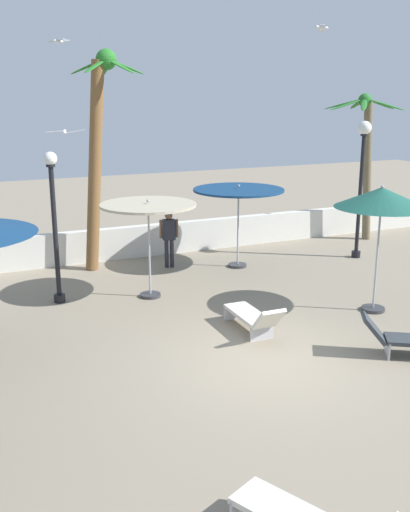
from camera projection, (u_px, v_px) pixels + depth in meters
name	position (u px, v px, depth m)	size (l,w,h in m)	color
ground_plane	(268.00, 362.00, 11.56)	(56.00, 56.00, 0.00)	gray
boundary_wall	(134.00, 242.00, 18.91)	(25.20, 0.30, 1.00)	silver
patio_umbrella_0	(239.00, 194.00, 17.39)	(2.66, 2.66, 2.49)	#333338
patio_umbrella_2	(148.00, 211.00, 14.71)	(2.39, 2.39, 2.53)	#333338
patio_umbrella_5	(382.00, 199.00, 13.60)	(2.16, 2.16, 3.03)	#333338
palm_tree_0	(366.00, 149.00, 20.46)	(2.84, 2.69, 5.06)	brown
palm_tree_1	(98.00, 142.00, 16.85)	(2.02, 2.05, 6.25)	brown
lamp_post_1	(54.00, 218.00, 14.34)	(0.33, 0.33, 3.73)	black
lamp_post_2	(362.00, 169.00, 18.26)	(0.42, 0.42, 4.26)	black
lounge_chair_0	(253.00, 317.00, 12.86)	(0.59, 1.90, 0.84)	#B7B7BC
lounge_chair_1	(409.00, 338.00, 11.72)	(1.89, 1.47, 0.83)	#B7B7BC
guest_0	(169.00, 234.00, 17.63)	(0.55, 0.31, 1.69)	#26262D
seagull_0	(64.00, 132.00, 18.27)	(1.22, 0.47, 0.14)	white
seagull_1	(322.00, 28.00, 17.07)	(0.66, 1.00, 0.17)	white
seagull_2	(59.00, 41.00, 17.50)	(0.43, 1.22, 0.14)	white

